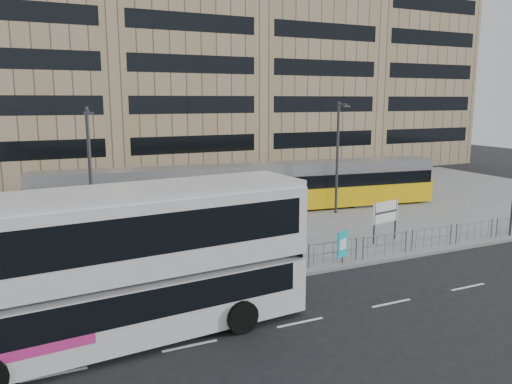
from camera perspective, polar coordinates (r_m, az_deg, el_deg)
name	(u,v)px	position (r m, az deg, el deg)	size (l,w,h in m)	color
ground	(294,278)	(22.17, 4.42, -9.72)	(120.00, 120.00, 0.00)	black
plaza	(205,218)	(32.70, -5.87, -2.95)	(64.00, 24.00, 0.15)	slate
kerb	(294,276)	(22.19, 4.36, -9.50)	(64.00, 0.25, 0.17)	gray
building_row	(145,47)	(53.96, -12.54, 15.86)	(70.40, 18.40, 31.20)	brown
pedestrian_barrier	(328,247)	(23.25, 8.19, -6.28)	(32.07, 0.07, 1.10)	gray
road_markings	(370,308)	(19.59, 12.90, -12.76)	(62.00, 0.12, 0.01)	white
double_decker_bus	(119,261)	(16.36, -15.38, -7.62)	(12.55, 3.96, 4.94)	silver
tram	(249,188)	(33.54, -0.82, 0.42)	(27.65, 5.72, 3.24)	yellow
station_sign	(385,214)	(27.47, 14.58, -2.43)	(1.88, 0.45, 2.19)	#2D2D30
ad_panel	(343,245)	(23.56, 9.88, -5.94)	(0.78, 0.37, 1.53)	#2D2D30
pedestrian	(104,267)	(21.20, -16.93, -8.24)	(0.63, 0.41, 1.71)	black
traffic_light_west	(45,257)	(19.43, -22.94, -6.89)	(0.20, 0.23, 3.10)	#2D2D30
lamp_post_west	(90,172)	(26.14, -18.40, 2.16)	(0.45, 1.04, 7.17)	#2D2D30
lamp_post_east	(338,153)	(33.34, 9.35, 4.45)	(0.45, 1.04, 7.39)	#2D2D30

